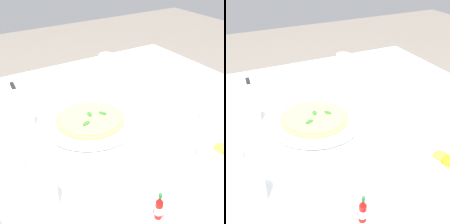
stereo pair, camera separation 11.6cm
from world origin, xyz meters
The scene contains 15 objects.
dining_table centered at (0.00, 0.00, 0.62)m, with size 1.22×1.22×0.74m.
pizza_plate centered at (0.01, -0.20, 0.75)m, with size 0.35×0.35×0.02m.
pizza centered at (0.01, -0.20, 0.76)m, with size 0.26×0.26×0.02m.
coffee_cup_center_back centered at (0.24, 0.20, 0.77)m, with size 0.13×0.13×0.06m.
coffee_cup_back_corner centered at (-0.46, 0.16, 0.77)m, with size 0.13×0.13×0.07m.
water_glass_far_left centered at (-0.10, -0.42, 0.79)m, with size 0.07×0.07×0.11m.
water_glass_right_edge centered at (-0.19, -0.04, 0.78)m, with size 0.07×0.07×0.11m.
water_glass_near_right centered at (0.31, -0.50, 0.79)m, with size 0.07×0.07×0.13m.
napkin_folded centered at (-0.38, -0.37, 0.75)m, with size 0.24×0.17×0.02m.
dinner_knife centered at (-0.38, -0.37, 0.76)m, with size 0.20×0.04×0.01m.
citrus_bowl centered at (0.42, 0.05, 0.76)m, with size 0.15×0.15×0.07m.
hot_sauce_bottle centered at (0.49, -0.26, 0.77)m, with size 0.02×0.02×0.08m.
salt_shaker centered at (0.52, -0.25, 0.76)m, with size 0.03×0.03×0.06m.
pepper_shaker centered at (0.46, -0.27, 0.76)m, with size 0.03×0.03×0.06m.
menu_card centered at (0.08, -0.50, 0.77)m, with size 0.09×0.02×0.06m.
Camera 2 is at (0.93, -0.54, 1.37)m, focal length 48.08 mm.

